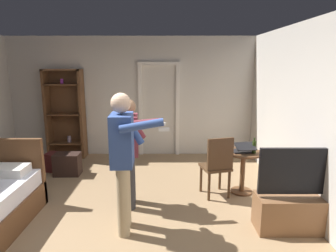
{
  "coord_description": "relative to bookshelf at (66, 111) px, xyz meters",
  "views": [
    {
      "loc": [
        0.82,
        -3.3,
        2.09
      ],
      "look_at": [
        0.82,
        0.46,
        1.28
      ],
      "focal_mm": 31.09,
      "sensor_mm": 36.0,
      "label": 1
    }
  ],
  "objects": [
    {
      "name": "ground_plane",
      "position": [
        1.47,
        -3.12,
        -1.06
      ],
      "size": [
        7.23,
        7.23,
        0.0
      ],
      "primitive_type": "plane",
      "color": "#997A56"
    },
    {
      "name": "wall_back",
      "position": [
        1.47,
        0.23,
        0.28
      ],
      "size": [
        5.73,
        0.12,
        2.68
      ],
      "primitive_type": "cube",
      "color": "beige",
      "rests_on": "ground_plane"
    },
    {
      "name": "doorway_frame",
      "position": [
        2.09,
        0.15,
        0.16
      ],
      "size": [
        0.93,
        0.08,
        2.13
      ],
      "color": "white",
      "rests_on": "ground_plane"
    },
    {
      "name": "bookshelf",
      "position": [
        0.0,
        0.0,
        0.0
      ],
      "size": [
        0.83,
        0.32,
        1.98
      ],
      "color": "brown",
      "rests_on": "ground_plane"
    },
    {
      "name": "tv_flatscreen",
      "position": [
        3.92,
        -3.03,
        -0.74
      ],
      "size": [
        1.01,
        0.4,
        1.09
      ],
      "color": "brown",
      "rests_on": "ground_plane"
    },
    {
      "name": "side_table",
      "position": [
        3.52,
        -1.93,
        -0.59
      ],
      "size": [
        0.59,
        0.59,
        0.7
      ],
      "color": "brown",
      "rests_on": "ground_plane"
    },
    {
      "name": "laptop",
      "position": [
        3.49,
        -1.97,
        -0.31
      ],
      "size": [
        0.37,
        0.37,
        0.17
      ],
      "color": "black",
      "rests_on": "side_table"
    },
    {
      "name": "bottle_on_table",
      "position": [
        3.66,
        -2.01,
        -0.25
      ],
      "size": [
        0.06,
        0.06,
        0.25
      ],
      "color": "#263811",
      "rests_on": "side_table"
    },
    {
      "name": "wooden_chair",
      "position": [
        3.07,
        -2.09,
        -0.51
      ],
      "size": [
        0.51,
        0.51,
        0.99
      ],
      "color": "#4C331E",
      "rests_on": "ground_plane"
    },
    {
      "name": "person_blue_shirt",
      "position": [
        1.75,
        -3.04,
        -0.03
      ],
      "size": [
        0.71,
        0.58,
        1.76
      ],
      "color": "tan",
      "rests_on": "ground_plane"
    },
    {
      "name": "person_striped_shirt",
      "position": [
        1.74,
        -2.37,
        -0.14
      ],
      "size": [
        0.68,
        0.56,
        1.61
      ],
      "color": "#333338",
      "rests_on": "ground_plane"
    },
    {
      "name": "suitcase_dark",
      "position": [
        0.19,
        -0.95,
        -0.88
      ],
      "size": [
        0.65,
        0.38,
        0.36
      ],
      "primitive_type": "cube",
      "rotation": [
        0.0,
        0.0,
        -0.14
      ],
      "color": "#4C1919",
      "rests_on": "ground_plane"
    },
    {
      "name": "suitcase_small",
      "position": [
        0.37,
        -1.15,
        -0.85
      ],
      "size": [
        0.49,
        0.32,
        0.42
      ],
      "primitive_type": "cube",
      "rotation": [
        0.0,
        0.0,
        0.02
      ],
      "color": "black",
      "rests_on": "ground_plane"
    }
  ]
}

